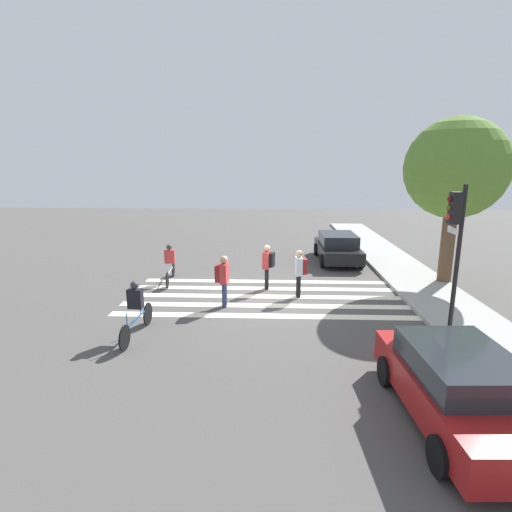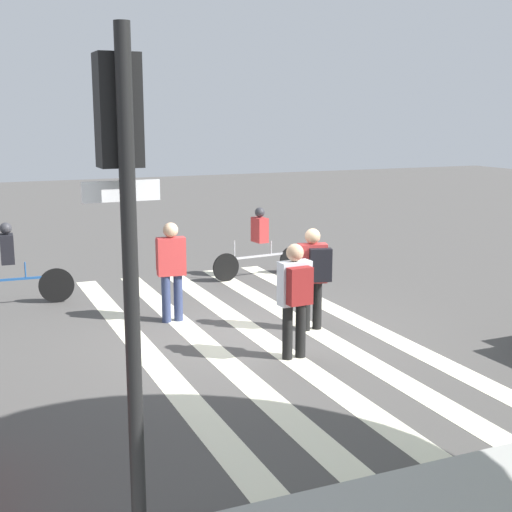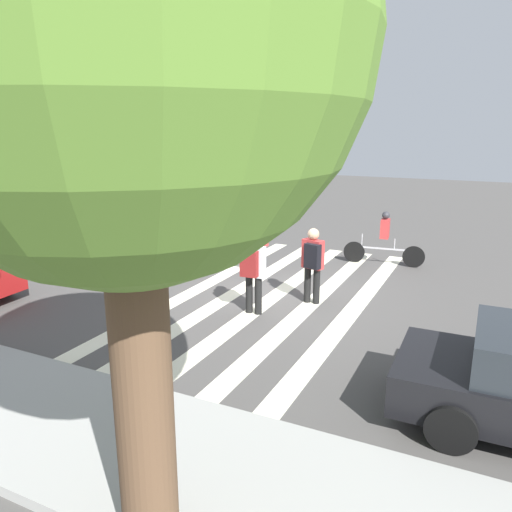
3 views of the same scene
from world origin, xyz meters
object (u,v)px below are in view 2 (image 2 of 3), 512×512
object	(u,v)px
pedestrian_adult_tall_backpack	(314,271)
pedestrian_adult_yellow_jacket	(296,293)
pedestrian_child_with_backpack	(170,264)
traffic_light	(124,200)
cyclist_mid_street	(260,240)
cyclist_near_curb	(8,262)

from	to	relation	value
pedestrian_adult_tall_backpack	pedestrian_adult_yellow_jacket	distance (m)	1.50
pedestrian_child_with_backpack	traffic_light	bearing A→B (deg)	77.14
cyclist_mid_street	pedestrian_adult_tall_backpack	bearing A→B (deg)	73.12
pedestrian_adult_tall_backpack	cyclist_mid_street	bearing A→B (deg)	96.05
traffic_light	pedestrian_adult_yellow_jacket	world-z (taller)	traffic_light
pedestrian_child_with_backpack	cyclist_mid_street	bearing A→B (deg)	-131.73
traffic_light	pedestrian_adult_yellow_jacket	distance (m)	5.50
traffic_light	pedestrian_adult_yellow_jacket	size ratio (longest dim) A/B	2.43
pedestrian_child_with_backpack	cyclist_near_curb	bearing A→B (deg)	-33.79
pedestrian_adult_tall_backpack	cyclist_near_curb	size ratio (longest dim) A/B	0.73
pedestrian_adult_tall_backpack	cyclist_near_curb	world-z (taller)	pedestrian_adult_tall_backpack
pedestrian_adult_tall_backpack	cyclist_near_curb	bearing A→B (deg)	158.57
pedestrian_adult_yellow_jacket	cyclist_mid_street	distance (m)	5.50
pedestrian_child_with_backpack	cyclist_near_curb	distance (m)	3.34
cyclist_mid_street	pedestrian_child_with_backpack	bearing A→B (deg)	36.01
pedestrian_child_with_backpack	cyclist_mid_street	world-z (taller)	pedestrian_child_with_backpack
traffic_light	pedestrian_child_with_backpack	distance (m)	7.19
traffic_light	pedestrian_child_with_backpack	world-z (taller)	traffic_light
pedestrian_adult_tall_backpack	cyclist_near_curb	xyz separation A→B (m)	(4.60, -3.65, -0.16)
pedestrian_child_with_backpack	cyclist_mid_street	distance (m)	3.81
traffic_light	cyclist_near_curb	size ratio (longest dim) A/B	1.78
cyclist_mid_street	pedestrian_adult_yellow_jacket	bearing A→B (deg)	65.91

